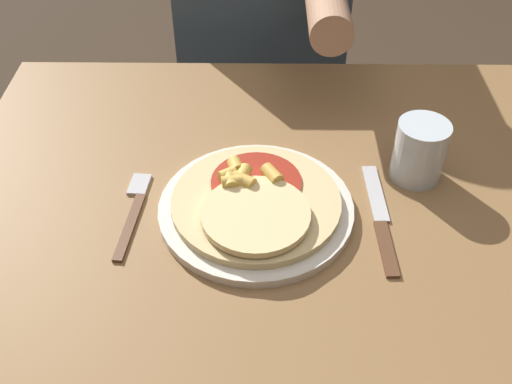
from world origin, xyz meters
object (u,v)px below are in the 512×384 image
at_px(dining_table, 265,270).
at_px(drinking_glass, 419,151).
at_px(knife, 380,219).
at_px(fork, 134,208).
at_px(plate, 256,209).
at_px(person_diner, 263,20).
at_px(pizza, 255,202).

height_order(dining_table, drinking_glass, drinking_glass).
relative_size(knife, drinking_glass, 2.34).
bearing_deg(fork, plate, -1.22).
height_order(plate, person_diner, person_diner).
height_order(dining_table, person_diner, person_diner).
bearing_deg(drinking_glass, fork, -168.97).
bearing_deg(person_diner, pizza, -90.85).
height_order(plate, drinking_glass, drinking_glass).
height_order(dining_table, pizza, pizza).
bearing_deg(fork, person_diner, 73.67).
bearing_deg(dining_table, plate, -177.38).
xyz_separation_m(plate, drinking_glass, (0.24, 0.09, 0.04)).
distance_m(pizza, fork, 0.18).
bearing_deg(pizza, drinking_glass, 20.07).
relative_size(plate, knife, 1.26).
bearing_deg(pizza, plate, 67.16).
relative_size(dining_table, knife, 4.32).
distance_m(fork, person_diner, 0.66).
height_order(fork, person_diner, person_diner).
height_order(plate, pizza, pizza).
relative_size(dining_table, pizza, 3.96).
height_order(plate, knife, plate).
bearing_deg(knife, person_diner, 104.61).
xyz_separation_m(pizza, drinking_glass, (0.24, 0.09, 0.02)).
bearing_deg(dining_table, fork, 179.08).
xyz_separation_m(plate, pizza, (-0.00, -0.00, 0.02)).
distance_m(plate, person_diner, 0.63).
bearing_deg(fork, pizza, -2.47).
height_order(fork, knife, same).
relative_size(dining_table, fork, 5.40).
height_order(dining_table, fork, fork).
xyz_separation_m(pizza, fork, (-0.17, 0.01, -0.02)).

